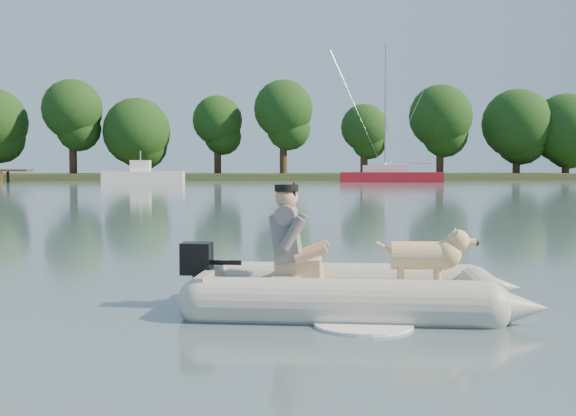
{
  "coord_description": "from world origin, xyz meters",
  "views": [
    {
      "loc": [
        -0.33,
        -6.62,
        1.26
      ],
      "look_at": [
        0.26,
        2.25,
        0.75
      ],
      "focal_mm": 45.0,
      "sensor_mm": 36.0,
      "label": 1
    }
  ],
  "objects": [
    {
      "name": "motorboat",
      "position": [
        -7.19,
        45.6,
        1.13
      ],
      "size": [
        5.91,
        2.31,
        2.5
      ],
      "primitive_type": null,
      "rotation": [
        0.0,
        0.0,
        -0.01
      ],
      "color": "white",
      "rests_on": "water"
    },
    {
      "name": "water",
      "position": [
        0.0,
        0.0,
        0.0
      ],
      "size": [
        160.0,
        160.0,
        0.0
      ],
      "primitive_type": "plane",
      "color": "slate",
      "rests_on": "ground"
    },
    {
      "name": "sailboat",
      "position": [
        11.65,
        50.19,
        0.49
      ],
      "size": [
        8.37,
        3.94,
        11.07
      ],
      "rotation": [
        0.0,
        0.0,
        -0.2
      ],
      "color": "red",
      "rests_on": "water"
    },
    {
      "name": "shore_bank",
      "position": [
        0.0,
        62.0,
        0.25
      ],
      "size": [
        160.0,
        12.0,
        0.7
      ],
      "primitive_type": "cube",
      "color": "#47512D",
      "rests_on": "water"
    },
    {
      "name": "man",
      "position": [
        0.1,
        -0.26,
        0.66
      ],
      "size": [
        0.7,
        0.62,
        0.92
      ],
      "primitive_type": null,
      "rotation": [
        0.0,
        0.0,
        -0.16
      ],
      "color": "slate",
      "rests_on": "dinghy"
    },
    {
      "name": "outboard_motor",
      "position": [
        -0.72,
        -0.17,
        0.26
      ],
      "size": [
        0.39,
        0.3,
        0.67
      ],
      "primitive_type": null,
      "rotation": [
        0.0,
        0.0,
        -0.16
      ],
      "color": "black",
      "rests_on": "dinghy"
    },
    {
      "name": "dog",
      "position": [
        1.23,
        -0.45,
        0.44
      ],
      "size": [
        0.83,
        0.41,
        0.53
      ],
      "primitive_type": null,
      "rotation": [
        0.0,
        0.0,
        -0.16
      ],
      "color": "tan",
      "rests_on": "dinghy"
    },
    {
      "name": "treeline",
      "position": [
        1.46,
        61.1,
        5.39
      ],
      "size": [
        75.85,
        7.35,
        9.27
      ],
      "color": "#332316",
      "rests_on": "shore_bank"
    },
    {
      "name": "dinghy",
      "position": [
        0.68,
        -0.4,
        0.5
      ],
      "size": [
        4.47,
        3.46,
        1.19
      ],
      "primitive_type": null,
      "rotation": [
        0.0,
        0.0,
        -0.16
      ],
      "color": "#AAABA5",
      "rests_on": "water"
    }
  ]
}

